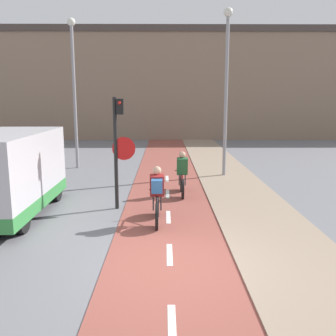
{
  "coord_description": "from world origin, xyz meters",
  "views": [
    {
      "loc": [
        -0.1,
        -6.84,
        3.22
      ],
      "look_at": [
        0.0,
        4.02,
        1.2
      ],
      "focal_mm": 40.0,
      "sensor_mm": 36.0,
      "label": 1
    }
  ],
  "objects_px": {
    "traffic_light_pole": "(118,141)",
    "cyclist_near": "(157,197)",
    "street_lamp_far": "(74,78)",
    "cyclist_far": "(182,176)",
    "van": "(7,175)",
    "street_lamp_sidewalk": "(226,76)"
  },
  "relations": [
    {
      "from": "van",
      "to": "street_lamp_sidewalk",
      "type": "bearing_deg",
      "value": 37.6
    },
    {
      "from": "cyclist_near",
      "to": "van",
      "type": "distance_m",
      "value": 4.25
    },
    {
      "from": "cyclist_near",
      "to": "cyclist_far",
      "type": "height_order",
      "value": "cyclist_near"
    },
    {
      "from": "cyclist_near",
      "to": "cyclist_far",
      "type": "bearing_deg",
      "value": 74.87
    },
    {
      "from": "traffic_light_pole",
      "to": "cyclist_far",
      "type": "bearing_deg",
      "value": 38.43
    },
    {
      "from": "traffic_light_pole",
      "to": "cyclist_near",
      "type": "height_order",
      "value": "traffic_light_pole"
    },
    {
      "from": "cyclist_near",
      "to": "van",
      "type": "bearing_deg",
      "value": 169.3
    },
    {
      "from": "street_lamp_sidewalk",
      "to": "cyclist_near",
      "type": "height_order",
      "value": "street_lamp_sidewalk"
    },
    {
      "from": "cyclist_near",
      "to": "street_lamp_far",
      "type": "bearing_deg",
      "value": 115.93
    },
    {
      "from": "traffic_light_pole",
      "to": "cyclist_far",
      "type": "relative_size",
      "value": 1.95
    },
    {
      "from": "street_lamp_sidewalk",
      "to": "van",
      "type": "height_order",
      "value": "street_lamp_sidewalk"
    },
    {
      "from": "street_lamp_far",
      "to": "van",
      "type": "height_order",
      "value": "street_lamp_far"
    },
    {
      "from": "street_lamp_far",
      "to": "traffic_light_pole",
      "type": "bearing_deg",
      "value": -67.44
    },
    {
      "from": "traffic_light_pole",
      "to": "cyclist_far",
      "type": "height_order",
      "value": "traffic_light_pole"
    },
    {
      "from": "street_lamp_far",
      "to": "cyclist_near",
      "type": "xyz_separation_m",
      "value": [
        3.92,
        -8.07,
        -3.4
      ]
    },
    {
      "from": "traffic_light_pole",
      "to": "cyclist_near",
      "type": "distance_m",
      "value": 2.21
    },
    {
      "from": "street_lamp_sidewalk",
      "to": "cyclist_near",
      "type": "relative_size",
      "value": 3.9
    },
    {
      "from": "traffic_light_pole",
      "to": "street_lamp_sidewalk",
      "type": "distance_m",
      "value": 6.41
    },
    {
      "from": "street_lamp_sidewalk",
      "to": "van",
      "type": "distance_m",
      "value": 9.14
    },
    {
      "from": "street_lamp_sidewalk",
      "to": "cyclist_far",
      "type": "distance_m",
      "value": 5.05
    },
    {
      "from": "traffic_light_pole",
      "to": "cyclist_near",
      "type": "xyz_separation_m",
      "value": [
        1.14,
        -1.37,
        -1.3
      ]
    },
    {
      "from": "van",
      "to": "street_lamp_far",
      "type": "bearing_deg",
      "value": 88.15
    }
  ]
}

